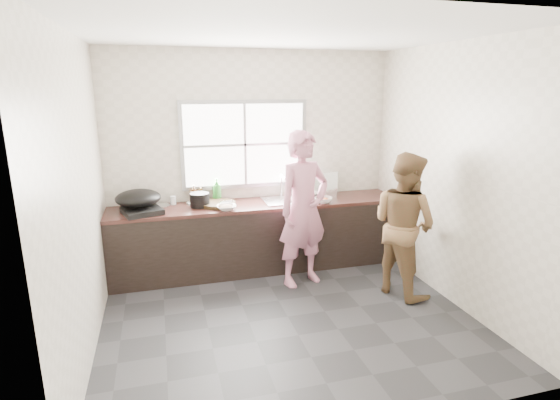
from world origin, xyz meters
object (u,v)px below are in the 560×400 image
object	(u,v)px
burner	(142,211)
black_pot	(200,200)
wok	(138,198)
glass_jar	(173,200)
bowl_crabs	(323,201)
pot_lid_left	(137,210)
bottle_green	(217,190)
cutting_board	(218,204)
pot_lid_right	(160,206)
person_side	(404,224)
plate_food	(196,203)
bowl_held	(293,199)
bottle_brown_tall	(194,194)
woman	(303,214)
bowl_mince	(226,208)
bottle_brown_short	(201,195)
dish_rack	(316,184)

from	to	relation	value
burner	black_pot	bearing A→B (deg)	9.84
burner	wok	distance (m)	0.17
glass_jar	bowl_crabs	bearing A→B (deg)	-13.16
pot_lid_left	bottle_green	bearing A→B (deg)	11.38
cutting_board	pot_lid_right	xyz separation A→B (m)	(-0.68, 0.16, -0.02)
person_side	plate_food	size ratio (longest dim) A/B	7.19
pot_lid_left	black_pot	bearing A→B (deg)	-1.58
bowl_held	cutting_board	bearing A→B (deg)	175.72
plate_food	burner	size ratio (longest dim) A/B	0.55
cutting_board	bottle_brown_tall	size ratio (longest dim) A/B	2.03
person_side	bottle_green	bearing A→B (deg)	35.53
woman	wok	world-z (taller)	woman
bowl_crabs	burner	bearing A→B (deg)	177.02
glass_jar	pot_lid_left	distance (m)	0.46
bowl_held	glass_jar	world-z (taller)	glass_jar
bottle_green	burner	bearing A→B (deg)	-159.92
person_side	burner	distance (m)	2.93
bowl_mince	glass_jar	bearing A→B (deg)	144.54
plate_food	bowl_held	bearing A→B (deg)	-11.21
woman	bottle_brown_short	distance (m)	1.34
bottle_brown_tall	bottle_brown_short	bearing A→B (deg)	0.00
bottle_green	dish_rack	size ratio (longest dim) A/B	0.65
bowl_crabs	wok	distance (m)	2.20
person_side	dish_rack	world-z (taller)	person_side
black_pot	bottle_brown_short	size ratio (longest dim) A/B	1.37
bowl_held	bottle_brown_short	xyz separation A→B (m)	(-1.11, 0.29, 0.05)
bowl_mince	bottle_brown_tall	distance (m)	0.56
bowl_crabs	bottle_brown_short	size ratio (longest dim) A/B	1.04
bowl_crabs	bowl_held	size ratio (longest dim) A/B	0.87
dish_rack	plate_food	bearing A→B (deg)	164.59
pot_lid_left	bowl_held	bearing A→B (deg)	-2.85
woman	bottle_green	world-z (taller)	woman
bottle_brown_short	pot_lid_right	bearing A→B (deg)	-174.02
woman	glass_jar	xyz separation A→B (m)	(-1.42, 0.76, 0.07)
glass_jar	woman	bearing A→B (deg)	-28.22
bowl_crabs	bowl_held	world-z (taller)	bowl_held
wok	black_pot	bearing A→B (deg)	1.04
bowl_mince	wok	xyz separation A→B (m)	(-0.98, 0.21, 0.13)
bottle_green	bottle_brown_tall	world-z (taller)	bottle_green
person_side	pot_lid_right	world-z (taller)	person_side
wok	plate_food	bearing A→B (deg)	14.66
bottle_brown_short	dish_rack	xyz separation A→B (m)	(1.48, -0.12, 0.08)
plate_food	glass_jar	size ratio (longest dim) A/B	2.16
bottle_brown_tall	glass_jar	xyz separation A→B (m)	(-0.26, -0.02, -0.05)
cutting_board	plate_food	world-z (taller)	cutting_board
bottle_green	burner	size ratio (longest dim) A/B	0.73
bowl_mince	bottle_green	world-z (taller)	bottle_green
person_side	bowl_held	size ratio (longest dim) A/B	7.92
plate_food	black_pot	bearing A→B (deg)	-77.92
cutting_board	bowl_mince	size ratio (longest dim) A/B	1.86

